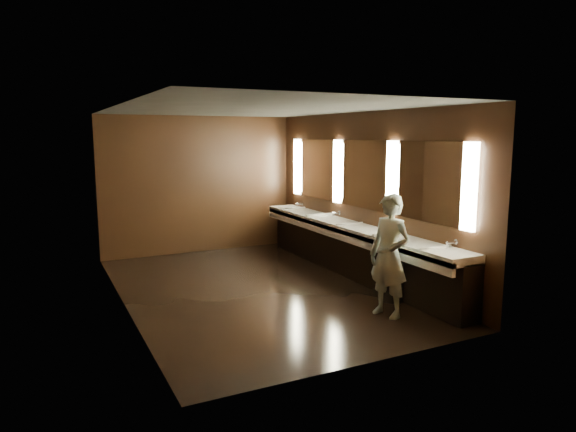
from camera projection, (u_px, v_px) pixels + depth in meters
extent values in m
plane|color=black|center=(257.00, 289.00, 8.12)|extent=(6.00, 6.00, 0.00)
cube|color=#2D2D2B|center=(255.00, 109.00, 7.68)|extent=(4.00, 6.00, 0.02)
cube|color=black|center=(199.00, 185.00, 10.55)|extent=(4.00, 0.02, 2.80)
cube|color=black|center=(370.00, 235.00, 5.25)|extent=(4.00, 0.02, 2.80)
cube|color=black|center=(121.00, 210.00, 7.02)|extent=(0.02, 6.00, 2.80)
cube|color=black|center=(363.00, 195.00, 8.78)|extent=(0.02, 6.00, 2.80)
cube|color=black|center=(354.00, 252.00, 8.85)|extent=(0.36, 5.40, 0.81)
cube|color=silver|center=(349.00, 228.00, 8.74)|extent=(0.55, 5.40, 0.12)
cube|color=silver|center=(337.00, 233.00, 8.65)|extent=(0.06, 5.40, 0.18)
cylinder|color=silver|center=(452.00, 242.00, 6.86)|extent=(0.18, 0.04, 0.04)
cylinder|color=silver|center=(385.00, 225.00, 8.15)|extent=(0.18, 0.04, 0.04)
cylinder|color=silver|center=(336.00, 213.00, 9.45)|extent=(0.18, 0.04, 0.04)
cylinder|color=silver|center=(299.00, 204.00, 10.75)|extent=(0.18, 0.04, 0.04)
cube|color=#FFF8CE|center=(470.00, 187.00, 6.59)|extent=(0.06, 0.22, 1.15)
cube|color=white|center=(428.00, 182.00, 7.30)|extent=(0.03, 1.32, 1.15)
cube|color=#FFF8CE|center=(392.00, 178.00, 8.00)|extent=(0.06, 0.23, 1.15)
cube|color=white|center=(363.00, 174.00, 8.72)|extent=(0.03, 1.32, 1.15)
cube|color=#FFF8CE|center=(338.00, 171.00, 9.42)|extent=(0.06, 0.23, 1.15)
cube|color=white|center=(317.00, 169.00, 10.13)|extent=(0.03, 1.32, 1.15)
cube|color=#FFF8CE|center=(297.00, 167.00, 10.83)|extent=(0.06, 0.22, 1.15)
imported|color=#8AB3CE|center=(389.00, 256.00, 6.80)|extent=(0.54, 0.68, 1.65)
cylinder|color=black|center=(392.00, 280.00, 7.54)|extent=(0.50, 0.50, 0.60)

